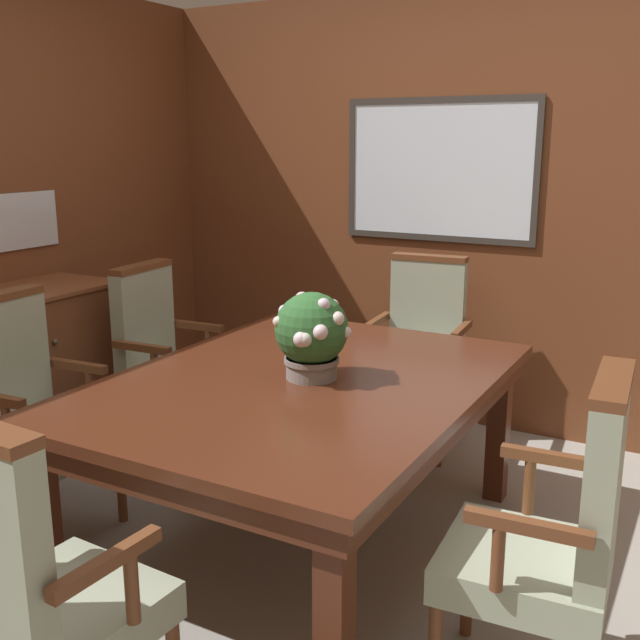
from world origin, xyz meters
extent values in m
plane|color=#A39E93|center=(0.00, 0.00, 0.00)|extent=(14.00, 14.00, 0.00)
cube|color=brown|center=(0.00, 1.94, 1.23)|extent=(7.20, 0.06, 2.45)
cube|color=white|center=(-0.03, 1.90, 1.47)|extent=(1.05, 0.01, 0.73)
cube|color=#38332D|center=(-0.03, 1.90, 1.85)|extent=(1.12, 0.02, 0.04)
cube|color=#38332D|center=(-0.03, 1.90, 1.09)|extent=(1.12, 0.02, 0.04)
cube|color=#38332D|center=(-0.58, 1.90, 1.47)|extent=(0.03, 0.02, 0.73)
cube|color=#38332D|center=(0.51, 1.90, 1.47)|extent=(0.03, 0.02, 0.73)
cube|color=#4C2314|center=(-0.54, -0.56, 0.34)|extent=(0.09, 0.09, 0.68)
cube|color=#4C2314|center=(0.61, -0.56, 0.34)|extent=(0.09, 0.09, 0.68)
cube|color=#4C2314|center=(-0.54, 1.05, 0.34)|extent=(0.09, 0.09, 0.68)
cube|color=#4C2314|center=(0.61, 1.05, 0.34)|extent=(0.09, 0.09, 0.68)
cube|color=#4C2314|center=(0.04, 0.24, 0.64)|extent=(1.30, 1.76, 0.09)
cube|color=#4C2314|center=(0.04, 0.24, 0.71)|extent=(1.36, 1.82, 0.04)
cylinder|color=brown|center=(-0.16, -0.77, 0.18)|extent=(0.04, 0.04, 0.36)
cube|color=#9EA88E|center=(0.02, -0.99, 0.42)|extent=(0.47, 0.49, 0.11)
cylinder|color=brown|center=(0.26, -0.96, 0.57)|extent=(0.04, 0.04, 0.20)
cube|color=brown|center=(0.25, -1.03, 0.67)|extent=(0.05, 0.33, 0.04)
cylinder|color=brown|center=(-0.21, -0.94, 0.57)|extent=(0.04, 0.04, 0.20)
cylinder|color=brown|center=(-0.13, 1.21, 0.18)|extent=(0.04, 0.04, 0.36)
cylinder|color=brown|center=(0.25, 1.25, 0.18)|extent=(0.04, 0.04, 0.36)
cylinder|color=brown|center=(-0.16, 1.62, 0.18)|extent=(0.04, 0.04, 0.36)
cylinder|color=brown|center=(0.22, 1.65, 0.18)|extent=(0.04, 0.04, 0.36)
cube|color=#9EA88E|center=(0.04, 1.43, 0.42)|extent=(0.48, 0.51, 0.11)
cube|color=#9EA88E|center=(0.03, 1.63, 0.73)|extent=(0.42, 0.11, 0.53)
cube|color=brown|center=(0.03, 1.63, 1.01)|extent=(0.42, 0.12, 0.03)
cylinder|color=brown|center=(-0.18, 1.38, 0.57)|extent=(0.04, 0.04, 0.20)
cube|color=brown|center=(-0.19, 1.45, 0.67)|extent=(0.06, 0.33, 0.04)
cylinder|color=brown|center=(0.28, 1.42, 0.57)|extent=(0.04, 0.04, 0.20)
cube|color=brown|center=(0.27, 1.49, 0.67)|extent=(0.06, 0.33, 0.04)
cylinder|color=brown|center=(-0.72, 0.48, 0.18)|extent=(0.04, 0.04, 0.36)
cylinder|color=brown|center=(-0.75, 0.86, 0.18)|extent=(0.04, 0.04, 0.36)
cylinder|color=brown|center=(-1.12, 0.45, 0.18)|extent=(0.04, 0.04, 0.36)
cylinder|color=brown|center=(-1.15, 0.83, 0.18)|extent=(0.04, 0.04, 0.36)
cube|color=#9EA88E|center=(-0.94, 0.65, 0.42)|extent=(0.50, 0.48, 0.11)
cube|color=#9EA88E|center=(-1.13, 0.64, 0.73)|extent=(0.11, 0.41, 0.53)
cube|color=brown|center=(-1.13, 0.64, 1.01)|extent=(0.12, 0.42, 0.03)
cylinder|color=brown|center=(-0.88, 0.43, 0.57)|extent=(0.04, 0.04, 0.20)
cube|color=brown|center=(-0.95, 0.42, 0.67)|extent=(0.33, 0.06, 0.04)
cylinder|color=brown|center=(-0.92, 0.89, 0.57)|extent=(0.04, 0.04, 0.20)
cube|color=brown|center=(-0.99, 0.88, 0.67)|extent=(0.33, 0.06, 0.04)
cylinder|color=brown|center=(0.81, 0.02, 0.18)|extent=(0.04, 0.04, 0.36)
cylinder|color=brown|center=(1.22, 0.05, 0.18)|extent=(0.04, 0.04, 0.36)
cube|color=#9EA88E|center=(1.03, -0.16, 0.42)|extent=(0.50, 0.48, 0.11)
cube|color=#9EA88E|center=(1.22, -0.15, 0.73)|extent=(0.11, 0.41, 0.53)
cube|color=brown|center=(1.22, -0.15, 1.01)|extent=(0.12, 0.41, 0.03)
cylinder|color=brown|center=(0.97, 0.07, 0.57)|extent=(0.04, 0.04, 0.20)
cube|color=brown|center=(1.04, 0.07, 0.67)|extent=(0.33, 0.06, 0.04)
cylinder|color=brown|center=(1.01, -0.39, 0.57)|extent=(0.04, 0.04, 0.20)
cube|color=brown|center=(1.08, -0.39, 0.67)|extent=(0.33, 0.06, 0.04)
cylinder|color=brown|center=(-0.73, -0.35, 0.18)|extent=(0.04, 0.04, 0.36)
cylinder|color=brown|center=(-0.76, 0.04, 0.18)|extent=(0.04, 0.04, 0.36)
cylinder|color=brown|center=(-1.17, 0.00, 0.18)|extent=(0.04, 0.04, 0.36)
cube|color=#9EA88E|center=(-0.95, -0.17, 0.42)|extent=(0.50, 0.48, 0.11)
cube|color=#9EA88E|center=(-1.14, -0.19, 0.73)|extent=(0.11, 0.41, 0.53)
cylinder|color=brown|center=(-0.90, -0.40, 0.57)|extent=(0.04, 0.04, 0.20)
cylinder|color=brown|center=(-0.93, 0.06, 0.57)|extent=(0.04, 0.04, 0.20)
cube|color=brown|center=(-1.00, 0.06, 0.67)|extent=(0.33, 0.06, 0.04)
cylinder|color=gray|center=(0.07, 0.26, 0.77)|extent=(0.20, 0.20, 0.08)
cylinder|color=gray|center=(0.07, 0.26, 0.80)|extent=(0.22, 0.22, 0.02)
sphere|color=#2D602D|center=(0.07, 0.26, 0.93)|extent=(0.29, 0.29, 0.29)
sphere|color=silver|center=(0.20, 0.29, 0.92)|extent=(0.05, 0.05, 0.05)
sphere|color=silver|center=(-0.02, 0.17, 0.96)|extent=(0.04, 0.04, 0.04)
sphere|color=silver|center=(0.00, 0.31, 1.03)|extent=(0.06, 0.06, 0.06)
sphere|color=silver|center=(0.10, 0.12, 0.92)|extent=(0.06, 0.06, 0.06)
sphere|color=silver|center=(0.12, 0.13, 0.92)|extent=(0.06, 0.06, 0.06)
sphere|color=silver|center=(-0.05, 0.26, 0.98)|extent=(0.05, 0.05, 0.05)
sphere|color=silver|center=(0.14, 0.22, 1.04)|extent=(0.05, 0.05, 0.05)
sphere|color=silver|center=(0.19, 0.24, 0.99)|extent=(0.05, 0.05, 0.05)
sphere|color=silver|center=(0.11, 0.36, 1.01)|extent=(0.04, 0.04, 0.04)
sphere|color=silver|center=(0.17, 0.16, 0.95)|extent=(0.06, 0.06, 0.06)
cube|color=brown|center=(-1.56, 0.23, 0.45)|extent=(0.48, 0.98, 0.90)
cube|color=brown|center=(-1.56, 0.23, 0.91)|extent=(0.50, 1.00, 0.02)
sphere|color=#4C422D|center=(-1.31, 0.23, 0.70)|extent=(0.03, 0.03, 0.03)
sphere|color=#4C422D|center=(-1.31, 0.00, 0.36)|extent=(0.03, 0.03, 0.03)
sphere|color=#4C422D|center=(-1.31, 0.45, 0.36)|extent=(0.03, 0.03, 0.03)
camera|label=1|loc=(1.45, -2.16, 1.64)|focal=42.00mm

